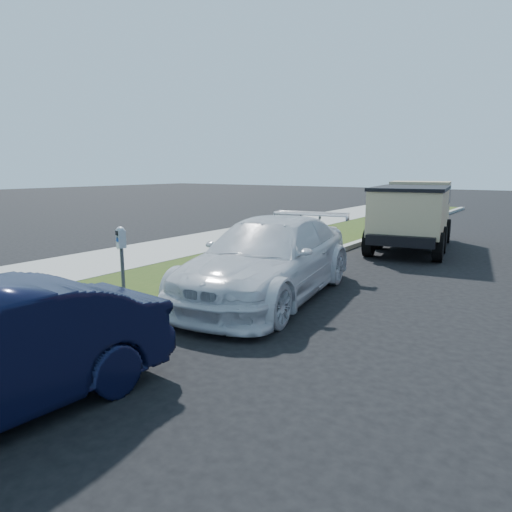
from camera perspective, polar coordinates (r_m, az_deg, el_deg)
The scene contains 5 objects.
ground at distance 7.32m, azimuth 4.64°, elevation -10.10°, with size 120.00×120.00×0.00m, color black.
streetside at distance 12.24m, azimuth -13.51°, elevation -1.50°, with size 6.12×50.00×0.15m.
parking_meter at distance 8.53m, azimuth -16.48°, elevation 0.85°, with size 0.24×0.20×1.47m.
white_wagon at distance 9.41m, azimuth 1.82°, elevation -0.26°, with size 2.26×5.56×1.61m, color silver.
dump_truck at distance 16.22m, azimuth 19.08°, elevation 5.29°, with size 2.97×5.82×2.18m.
Camera 1 is at (3.40, -5.94, 2.60)m, focal length 32.00 mm.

